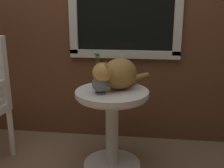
{
  "coord_description": "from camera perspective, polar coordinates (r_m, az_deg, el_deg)",
  "views": [
    {
      "loc": [
        0.53,
        -1.7,
        1.23
      ],
      "look_at": [
        0.28,
        0.24,
        0.67
      ],
      "focal_mm": 45.05,
      "sensor_mm": 36.0,
      "label": 1
    }
  ],
  "objects": [
    {
      "name": "cat",
      "position": [
        2.04,
        1.2,
        2.12
      ],
      "size": [
        0.39,
        0.48,
        0.24
      ],
      "color": "#AD7A3D",
      "rests_on": "wicker_side_table"
    },
    {
      "name": "pewter_vase_with_ivy",
      "position": [
        1.95,
        -2.46,
        0.46
      ],
      "size": [
        0.12,
        0.12,
        0.28
      ],
      "color": "slate",
      "rests_on": "wicker_side_table"
    },
    {
      "name": "wicker_side_table",
      "position": [
        2.11,
        0.0,
        -6.69
      ],
      "size": [
        0.54,
        0.54,
        0.62
      ],
      "color": "silver",
      "rests_on": "ground_plane"
    }
  ]
}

